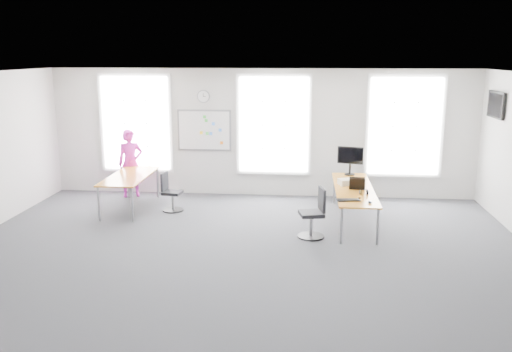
# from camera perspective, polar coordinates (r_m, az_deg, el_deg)

# --- Properties ---
(floor) EXTENTS (10.00, 10.00, 0.00)m
(floor) POSITION_cam_1_polar(r_m,az_deg,el_deg) (9.29, -1.56, -8.26)
(floor) COLOR #28292E
(floor) RESTS_ON ground
(ceiling) EXTENTS (10.00, 10.00, 0.00)m
(ceiling) POSITION_cam_1_polar(r_m,az_deg,el_deg) (8.68, -1.68, 10.56)
(ceiling) COLOR white
(ceiling) RESTS_ON ground
(wall_back) EXTENTS (10.00, 0.00, 10.00)m
(wall_back) POSITION_cam_1_polar(r_m,az_deg,el_deg) (12.78, 0.53, 4.55)
(wall_back) COLOR silver
(wall_back) RESTS_ON ground
(wall_front) EXTENTS (10.00, 0.00, 10.00)m
(wall_front) POSITION_cam_1_polar(r_m,az_deg,el_deg) (5.07, -7.08, -8.61)
(wall_front) COLOR silver
(wall_front) RESTS_ON ground
(window_left) EXTENTS (1.60, 0.06, 2.20)m
(window_left) POSITION_cam_1_polar(r_m,az_deg,el_deg) (13.31, -12.51, 5.44)
(window_left) COLOR silver
(window_left) RESTS_ON wall_back
(window_mid) EXTENTS (1.60, 0.06, 2.20)m
(window_mid) POSITION_cam_1_polar(r_m,az_deg,el_deg) (12.71, 1.88, 5.40)
(window_mid) COLOR silver
(window_mid) RESTS_ON wall_back
(window_right) EXTENTS (1.60, 0.06, 2.20)m
(window_right) POSITION_cam_1_polar(r_m,az_deg,el_deg) (12.88, 15.37, 5.05)
(window_right) COLOR silver
(window_right) RESTS_ON wall_back
(desk_right) EXTENTS (0.76, 2.84, 0.69)m
(desk_right) POSITION_cam_1_polar(r_m,az_deg,el_deg) (11.07, 10.26, -1.48)
(desk_right) COLOR #BE6616
(desk_right) RESTS_ON ground
(desk_left) EXTENTS (0.81, 2.04, 0.74)m
(desk_left) POSITION_cam_1_polar(r_m,az_deg,el_deg) (12.11, -13.16, -0.21)
(desk_left) COLOR #BE6616
(desk_left) RESTS_ON ground
(chair_right) EXTENTS (0.51, 0.50, 0.94)m
(chair_right) POSITION_cam_1_polar(r_m,az_deg,el_deg) (10.07, 6.15, -4.18)
(chair_right) COLOR black
(chair_right) RESTS_ON ground
(chair_left) EXTENTS (0.45, 0.45, 0.84)m
(chair_left) POSITION_cam_1_polar(r_m,az_deg,el_deg) (11.83, -9.00, -1.89)
(chair_left) COLOR black
(chair_left) RESTS_ON ground
(person) EXTENTS (0.69, 0.59, 1.60)m
(person) POSITION_cam_1_polar(r_m,az_deg,el_deg) (13.11, -13.06, 1.32)
(person) COLOR #C525AA
(person) RESTS_ON ground
(whiteboard) EXTENTS (1.20, 0.03, 0.90)m
(whiteboard) POSITION_cam_1_polar(r_m,az_deg,el_deg) (12.93, -5.47, 4.80)
(whiteboard) COLOR white
(whiteboard) RESTS_ON wall_back
(wall_clock) EXTENTS (0.30, 0.04, 0.30)m
(wall_clock) POSITION_cam_1_polar(r_m,az_deg,el_deg) (12.84, -5.55, 8.34)
(wall_clock) COLOR gray
(wall_clock) RESTS_ON wall_back
(tv) EXTENTS (0.06, 0.90, 0.55)m
(tv) POSITION_cam_1_polar(r_m,az_deg,el_deg) (12.29, 23.96, 6.87)
(tv) COLOR black
(tv) RESTS_ON wall_right
(keyboard) EXTENTS (0.44, 0.23, 0.02)m
(keyboard) POSITION_cam_1_polar(r_m,az_deg,el_deg) (10.10, 9.72, -2.52)
(keyboard) COLOR black
(keyboard) RESTS_ON desk_right
(mouse) EXTENTS (0.08, 0.12, 0.04)m
(mouse) POSITION_cam_1_polar(r_m,az_deg,el_deg) (9.99, 11.91, -2.72)
(mouse) COLOR black
(mouse) RESTS_ON desk_right
(lens_cap) EXTENTS (0.06, 0.06, 0.01)m
(lens_cap) POSITION_cam_1_polar(r_m,az_deg,el_deg) (10.31, 10.86, -2.29)
(lens_cap) COLOR black
(lens_cap) RESTS_ON desk_right
(headphones) EXTENTS (0.17, 0.09, 0.10)m
(headphones) POSITION_cam_1_polar(r_m,az_deg,el_deg) (10.60, 11.25, -1.66)
(headphones) COLOR black
(headphones) RESTS_ON desk_right
(laptop_sleeve) EXTENTS (0.31, 0.20, 0.25)m
(laptop_sleeve) POSITION_cam_1_polar(r_m,az_deg,el_deg) (10.90, 10.59, -0.81)
(laptop_sleeve) COLOR black
(laptop_sleeve) RESTS_ON desk_right
(paper_stack) EXTENTS (0.41, 0.36, 0.12)m
(paper_stack) POSITION_cam_1_polar(r_m,az_deg,el_deg) (11.30, 9.59, -0.61)
(paper_stack) COLOR beige
(paper_stack) RESTS_ON desk_right
(monitor) EXTENTS (0.56, 0.23, 0.63)m
(monitor) POSITION_cam_1_polar(r_m,az_deg,el_deg) (12.15, 9.90, 1.87)
(monitor) COLOR black
(monitor) RESTS_ON desk_right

